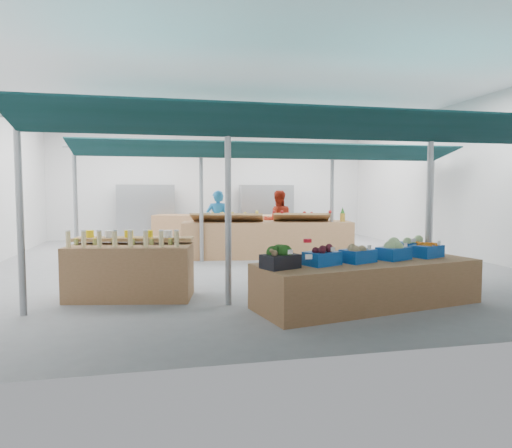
# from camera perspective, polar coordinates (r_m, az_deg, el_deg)

# --- Properties ---
(floor) EXTENTS (13.00, 13.00, 0.00)m
(floor) POSITION_cam_1_polar(r_m,az_deg,el_deg) (11.39, -1.51, -4.92)
(floor) COLOR slate
(floor) RESTS_ON ground
(hall) EXTENTS (13.00, 13.00, 13.00)m
(hall) POSITION_cam_1_polar(r_m,az_deg,el_deg) (12.69, -2.75, 7.98)
(hall) COLOR silver
(hall) RESTS_ON ground
(pole_grid) EXTENTS (10.00, 4.60, 3.00)m
(pole_grid) POSITION_cam_1_polar(r_m,az_deg,el_deg) (9.72, 4.74, 4.23)
(pole_grid) COLOR gray
(pole_grid) RESTS_ON floor
(awnings) EXTENTS (9.50, 7.08, 0.30)m
(awnings) POSITION_cam_1_polar(r_m,az_deg,el_deg) (9.77, 4.78, 9.92)
(awnings) COLOR #0A2B2B
(awnings) RESTS_ON pole_grid
(back_shelving_left) EXTENTS (2.00, 0.50, 2.00)m
(back_shelving_left) POSITION_cam_1_polar(r_m,az_deg,el_deg) (17.08, -13.57, 1.36)
(back_shelving_left) COLOR #B23F33
(back_shelving_left) RESTS_ON floor
(back_shelving_right) EXTENTS (2.00, 0.50, 2.00)m
(back_shelving_right) POSITION_cam_1_polar(r_m,az_deg,el_deg) (17.55, 1.29, 1.55)
(back_shelving_right) COLOR #B23F33
(back_shelving_right) RESTS_ON floor
(bottle_shelf) EXTENTS (2.15, 1.51, 1.18)m
(bottle_shelf) POSITION_cam_1_polar(r_m,az_deg,el_deg) (7.96, -15.36, -5.50)
(bottle_shelf) COLOR brown
(bottle_shelf) RESTS_ON floor
(veg_counter) EXTENTS (3.75, 1.91, 0.70)m
(veg_counter) POSITION_cam_1_polar(r_m,az_deg,el_deg) (7.40, 13.81, -7.24)
(veg_counter) COLOR brown
(veg_counter) RESTS_ON floor
(fruit_counter) EXTENTS (4.63, 1.65, 0.97)m
(fruit_counter) POSITION_cam_1_polar(r_m,az_deg,el_deg) (12.36, 1.39, -1.94)
(fruit_counter) COLOR brown
(fruit_counter) RESTS_ON floor
(far_counter) EXTENTS (5.41, 2.73, 0.96)m
(far_counter) POSITION_cam_1_polar(r_m,az_deg,el_deg) (15.87, -3.18, -0.61)
(far_counter) COLOR brown
(far_counter) RESTS_ON floor
(vendor_left) EXTENTS (0.71, 0.51, 1.81)m
(vendor_left) POSITION_cam_1_polar(r_m,az_deg,el_deg) (13.18, -4.81, 0.26)
(vendor_left) COLOR #1C6FB6
(vendor_left) RESTS_ON floor
(vendor_right) EXTENTS (0.96, 0.79, 1.81)m
(vendor_right) POSITION_cam_1_polar(r_m,az_deg,el_deg) (13.53, 2.78, 0.37)
(vendor_right) COLOR #A82614
(vendor_right) RESTS_ON floor
(crate_broccoli) EXTENTS (0.60, 0.52, 0.35)m
(crate_broccoli) POSITION_cam_1_polar(r_m,az_deg,el_deg) (6.50, 3.05, -4.17)
(crate_broccoli) COLOR black
(crate_broccoli) RESTS_ON veg_counter
(crate_beets) EXTENTS (0.60, 0.52, 0.29)m
(crate_beets) POSITION_cam_1_polar(r_m,az_deg,el_deg) (6.84, 8.27, -4.00)
(crate_beets) COLOR #0D4295
(crate_beets) RESTS_ON veg_counter
(crate_celeriac) EXTENTS (0.60, 0.52, 0.31)m
(crate_celeriac) POSITION_cam_1_polar(r_m,az_deg,el_deg) (7.20, 12.63, -3.56)
(crate_celeriac) COLOR #0D4295
(crate_celeriac) RESTS_ON veg_counter
(crate_cabbage) EXTENTS (0.60, 0.52, 0.35)m
(crate_cabbage) POSITION_cam_1_polar(r_m,az_deg,el_deg) (7.64, 16.84, -3.10)
(crate_cabbage) COLOR #0D4295
(crate_cabbage) RESTS_ON veg_counter
(crate_carrots) EXTENTS (0.60, 0.52, 0.29)m
(crate_carrots) POSITION_cam_1_polar(r_m,az_deg,el_deg) (8.11, 20.56, -3.11)
(crate_carrots) COLOR #0D4295
(crate_carrots) RESTS_ON veg_counter
(sparrow) EXTENTS (0.12, 0.09, 0.11)m
(sparrow) POSITION_cam_1_polar(r_m,az_deg,el_deg) (6.31, 2.26, -3.61)
(sparrow) COLOR brown
(sparrow) RESTS_ON crate_broccoli
(pole_ribbon) EXTENTS (0.12, 0.12, 0.28)m
(pole_ribbon) POSITION_cam_1_polar(r_m,az_deg,el_deg) (6.43, 6.47, -2.27)
(pole_ribbon) COLOR red
(pole_ribbon) RESTS_ON pole_grid
(apple_heap_yellow) EXTENTS (2.02, 1.16, 0.27)m
(apple_heap_yellow) POSITION_cam_1_polar(r_m,az_deg,el_deg) (12.13, -3.62, 1.02)
(apple_heap_yellow) COLOR #997247
(apple_heap_yellow) RESTS_ON fruit_counter
(apple_heap_red) EXTENTS (1.63, 1.06, 0.27)m
(apple_heap_red) POSITION_cam_1_polar(r_m,az_deg,el_deg) (12.33, 5.69, 1.06)
(apple_heap_red) COLOR #997247
(apple_heap_red) RESTS_ON fruit_counter
(pineapple) EXTENTS (0.14, 0.14, 0.39)m
(pineapple) POSITION_cam_1_polar(r_m,az_deg,el_deg) (12.58, 10.76, 1.14)
(pineapple) COLOR #8C6019
(pineapple) RESTS_ON fruit_counter
(crate_extra) EXTENTS (0.54, 0.43, 0.32)m
(crate_extra) POSITION_cam_1_polar(r_m,az_deg,el_deg) (8.43, 18.43, -2.54)
(crate_extra) COLOR #0D4295
(crate_extra) RESTS_ON veg_counter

